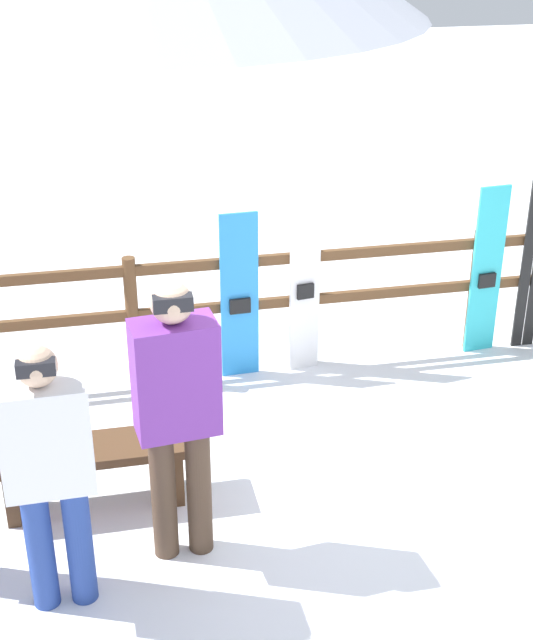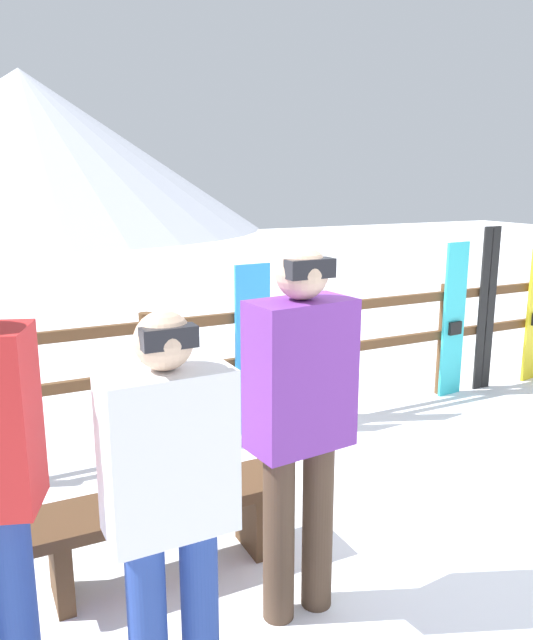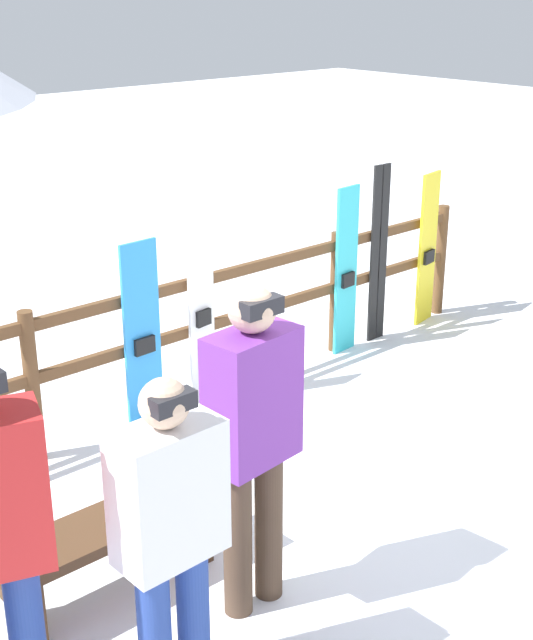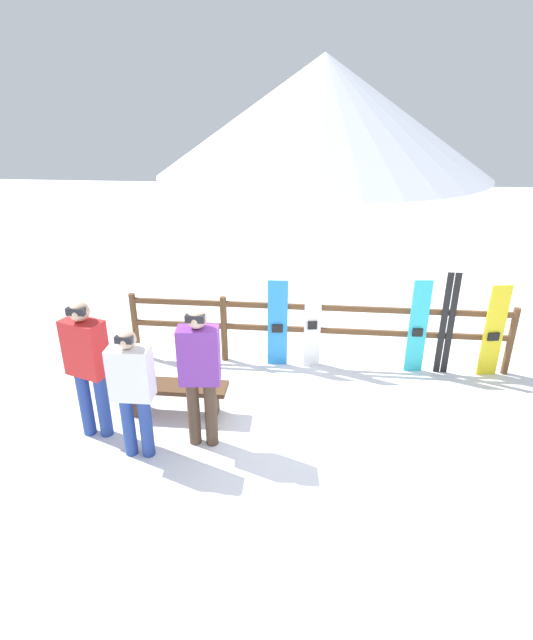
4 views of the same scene
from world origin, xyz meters
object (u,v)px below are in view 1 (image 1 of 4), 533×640
Objects in this scene: person_purple at (177,405)px; snowboard_cyan at (487,272)px; person_white at (49,464)px; ski_pair_black at (533,260)px; snowboard_blue at (239,297)px; bench at (93,461)px; snowboard_white at (305,282)px.

snowboard_cyan is at bearing 36.27° from person_purple.
ski_pair_black is at bearing 30.89° from person_white.
person_white is (-0.69, -0.28, -0.10)m from person_purple.
person_purple is 1.27× the size of snowboard_blue.
snowboard_blue is at bearing 50.87° from bench.
snowboard_cyan is (2.75, 2.02, -0.29)m from person_purple.
snowboard_cyan is at bearing 33.72° from person_white.
ski_pair_black is at bearing 0.49° from snowboard_cyan.
person_white reaches higher than snowboard_cyan.
ski_pair_black is (3.84, 2.30, -0.12)m from person_white.
person_purple reaches higher than ski_pair_black.
person_white is 2.99m from snowboard_white.
ski_pair_black is at bearing 0.08° from snowboard_blue.
snowboard_cyan is (3.24, 1.47, 0.39)m from bench.
ski_pair_black is (3.64, 1.47, 0.46)m from bench.
person_white is 1.00× the size of ski_pair_black.
snowboard_white is 0.98× the size of ski_pair_black.
person_purple is 3.42m from snowboard_cyan.
person_purple is at bearing -121.26° from snowboard_white.
ski_pair_black reaches higher than bench.
bench is 0.86× the size of person_white.
bench is at bearing 76.52° from person_white.
snowboard_cyan is 0.41m from ski_pair_black.
bench is at bearing 131.40° from person_purple.
snowboard_cyan reaches higher than bench.
person_white is 2.69m from snowboard_blue.
snowboard_cyan is 0.92× the size of ski_pair_black.
person_purple reaches higher than person_white.
snowboard_cyan is (1.53, -0.00, -0.05)m from snowboard_white.
snowboard_blue is (1.39, 2.29, -0.22)m from person_white.
snowboard_white is (1.91, 2.29, -0.14)m from person_white.
bench is 1.92m from snowboard_blue.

